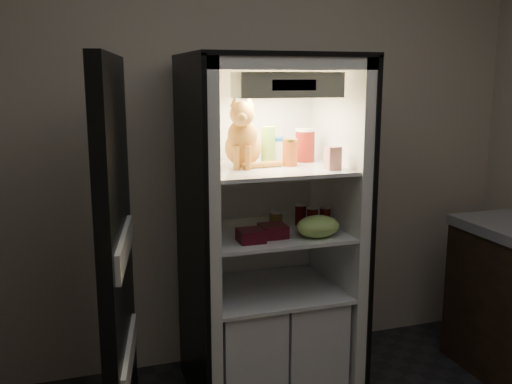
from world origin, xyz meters
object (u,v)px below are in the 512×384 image
salsa_jar (290,152)px  pepper_jar (305,145)px  parmesan_shaker (268,145)px  berry_box_left (251,236)px  grape_bag (318,226)px  cream_carton (333,158)px  condiment_jar (276,220)px  soda_can_c (312,218)px  mayo_tub (276,149)px  soda_can_a (301,215)px  tabby_cat (243,140)px  soda_can_b (325,217)px  berry_box_right (273,231)px  refrigerator (268,253)px

salsa_jar → pepper_jar: pepper_jar is taller
parmesan_shaker → berry_box_left: size_ratio=1.59×
pepper_jar → grape_bag: (-0.06, -0.32, -0.38)m
parmesan_shaker → grape_bag: 0.52m
cream_carton → condiment_jar: (-0.23, 0.21, -0.36)m
salsa_jar → soda_can_c: (0.13, -0.03, -0.37)m
pepper_jar → berry_box_left: bearing=-145.0°
mayo_tub → soda_can_a: (0.11, -0.10, -0.36)m
parmesan_shaker → soda_can_a: parmesan_shaker is taller
berry_box_left → cream_carton: bearing=-1.9°
soda_can_a → condiment_jar: size_ratio=1.17×
tabby_cat → soda_can_b: bearing=10.9°
cream_carton → salsa_jar: bearing=131.9°
condiment_jar → berry_box_right: (-0.07, -0.15, -0.02)m
tabby_cat → grape_bag: (0.33, -0.24, -0.43)m
condiment_jar → soda_can_a: bearing=10.9°
tabby_cat → salsa_jar: size_ratio=2.62×
mayo_tub → refrigerator: bearing=-129.3°
pepper_jar → condiment_jar: size_ratio=1.84×
salsa_jar → cream_carton: bearing=-48.1°
soda_can_b → berry_box_left: 0.51m
pepper_jar → berry_box_right: (-0.27, -0.24, -0.41)m
tabby_cat → berry_box_right: tabby_cat is taller
berry_box_right → salsa_jar: bearing=41.4°
salsa_jar → berry_box_right: 0.43m
condiment_jar → parmesan_shaker: bearing=106.0°
refrigerator → parmesan_shaker: 0.60m
mayo_tub → berry_box_right: 0.49m
refrigerator → soda_can_b: 0.38m
soda_can_c → berry_box_right: (-0.26, -0.09, -0.02)m
refrigerator → berry_box_left: (-0.17, -0.23, 0.18)m
soda_can_a → berry_box_left: soda_can_a is taller
refrigerator → berry_box_left: bearing=-126.8°
pepper_jar → grape_bag: size_ratio=0.80×
salsa_jar → soda_can_c: bearing=-12.3°
soda_can_c → soda_can_b: bearing=9.8°
refrigerator → berry_box_right: size_ratio=14.15×
salsa_jar → cream_carton: (0.16, -0.18, -0.01)m
refrigerator → pepper_jar: 0.64m
parmesan_shaker → soda_can_b: 0.51m
soda_can_c → berry_box_right: bearing=-160.4°
refrigerator → salsa_jar: bearing=-32.3°
tabby_cat → grape_bag: tabby_cat is taller
tabby_cat → mayo_tub: size_ratio=2.73×
tabby_cat → parmesan_shaker: bearing=37.1°
refrigerator → berry_box_right: (-0.04, -0.18, 0.18)m
pepper_jar → soda_can_b: size_ratio=1.68×
salsa_jar → grape_bag: bearing=-67.7°
grape_bag → berry_box_right: grape_bag is taller
berry_box_right → soda_can_b: bearing=17.3°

